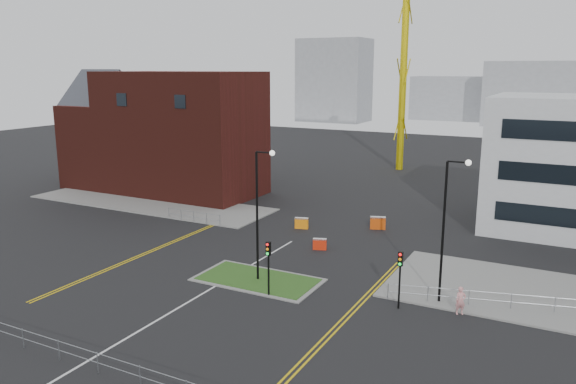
# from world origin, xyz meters

# --- Properties ---
(ground) EXTENTS (200.00, 200.00, 0.00)m
(ground) POSITION_xyz_m (0.00, 0.00, 0.00)
(ground) COLOR black
(ground) RESTS_ON ground
(pavement_left) EXTENTS (28.00, 8.00, 0.12)m
(pavement_left) POSITION_xyz_m (-20.00, 22.00, 0.06)
(pavement_left) COLOR slate
(pavement_left) RESTS_ON ground
(island_kerb) EXTENTS (8.60, 4.60, 0.08)m
(island_kerb) POSITION_xyz_m (2.00, 8.00, 0.04)
(island_kerb) COLOR slate
(island_kerb) RESTS_ON ground
(grass_island) EXTENTS (8.00, 4.00, 0.12)m
(grass_island) POSITION_xyz_m (2.00, 8.00, 0.06)
(grass_island) COLOR #204818
(grass_island) RESTS_ON ground
(brick_building) EXTENTS (24.20, 10.07, 14.24)m
(brick_building) POSITION_xyz_m (-22.97, 28.00, 6.85)
(brick_building) COLOR #471811
(brick_building) RESTS_ON ground
(streetlamp_island) EXTENTS (1.46, 0.36, 9.18)m
(streetlamp_island) POSITION_xyz_m (2.22, 8.00, 5.41)
(streetlamp_island) COLOR black
(streetlamp_island) RESTS_ON ground
(streetlamp_right_near) EXTENTS (1.46, 0.36, 9.18)m
(streetlamp_right_near) POSITION_xyz_m (14.22, 10.00, 5.41)
(streetlamp_right_near) COLOR black
(streetlamp_right_near) RESTS_ON ground
(traffic_light_island) EXTENTS (0.28, 0.33, 3.65)m
(traffic_light_island) POSITION_xyz_m (4.00, 5.98, 2.57)
(traffic_light_island) COLOR black
(traffic_light_island) RESTS_ON ground
(traffic_light_right) EXTENTS (0.28, 0.33, 3.65)m
(traffic_light_right) POSITION_xyz_m (12.00, 7.98, 2.57)
(traffic_light_right) COLOR black
(traffic_light_right) RESTS_ON ground
(railing_front) EXTENTS (24.05, 0.05, 1.10)m
(railing_front) POSITION_xyz_m (0.00, -6.00, 0.78)
(railing_front) COLOR gray
(railing_front) RESTS_ON ground
(railing_left) EXTENTS (6.05, 0.05, 1.10)m
(railing_left) POSITION_xyz_m (-11.00, 18.00, 0.74)
(railing_left) COLOR gray
(railing_left) RESTS_ON ground
(railing_right) EXTENTS (19.05, 5.05, 1.10)m
(railing_right) POSITION_xyz_m (20.50, 11.50, 0.78)
(railing_right) COLOR gray
(railing_right) RESTS_ON ground
(centre_line) EXTENTS (0.15, 30.00, 0.01)m
(centre_line) POSITION_xyz_m (0.00, 2.00, 0.01)
(centre_line) COLOR silver
(centre_line) RESTS_ON ground
(yellow_left_a) EXTENTS (0.12, 24.00, 0.01)m
(yellow_left_a) POSITION_xyz_m (-9.00, 10.00, 0.01)
(yellow_left_a) COLOR gold
(yellow_left_a) RESTS_ON ground
(yellow_left_b) EXTENTS (0.12, 24.00, 0.01)m
(yellow_left_b) POSITION_xyz_m (-8.70, 10.00, 0.01)
(yellow_left_b) COLOR gold
(yellow_left_b) RESTS_ON ground
(yellow_right_a) EXTENTS (0.12, 20.00, 0.01)m
(yellow_right_a) POSITION_xyz_m (9.50, 6.00, 0.01)
(yellow_right_a) COLOR gold
(yellow_right_a) RESTS_ON ground
(yellow_right_b) EXTENTS (0.12, 20.00, 0.01)m
(yellow_right_b) POSITION_xyz_m (9.80, 6.00, 0.01)
(yellow_right_b) COLOR gold
(yellow_right_b) RESTS_ON ground
(skyline_a) EXTENTS (18.00, 12.00, 22.00)m
(skyline_a) POSITION_xyz_m (-40.00, 120.00, 11.00)
(skyline_a) COLOR gray
(skyline_a) RESTS_ON ground
(skyline_b) EXTENTS (24.00, 12.00, 16.00)m
(skyline_b) POSITION_xyz_m (10.00, 130.00, 8.00)
(skyline_b) COLOR gray
(skyline_b) RESTS_ON ground
(skyline_d) EXTENTS (30.00, 12.00, 12.00)m
(skyline_d) POSITION_xyz_m (-8.00, 140.00, 6.00)
(skyline_d) COLOR gray
(skyline_d) RESTS_ON ground
(pedestrian) EXTENTS (0.75, 0.67, 1.71)m
(pedestrian) POSITION_xyz_m (15.50, 8.90, 0.86)
(pedestrian) COLOR pink
(pedestrian) RESTS_ON ground
(barrier_left) EXTENTS (1.27, 0.72, 1.01)m
(barrier_left) POSITION_xyz_m (-1.00, 20.93, 0.55)
(barrier_left) COLOR orange
(barrier_left) RESTS_ON ground
(barrier_mid) EXTENTS (1.15, 0.71, 0.92)m
(barrier_mid) POSITION_xyz_m (3.00, 16.14, 0.50)
(barrier_mid) COLOR red
(barrier_mid) RESTS_ON ground
(barrier_right) EXTENTS (1.45, 0.91, 1.16)m
(barrier_right) POSITION_xyz_m (5.25, 24.00, 0.63)
(barrier_right) COLOR #DB4A0C
(barrier_right) RESTS_ON ground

